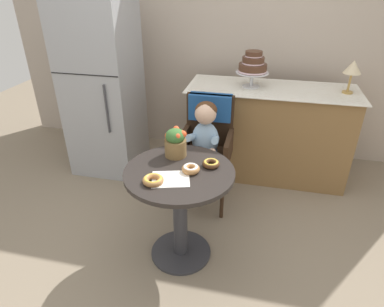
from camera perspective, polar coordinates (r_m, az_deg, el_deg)
name	(u,v)px	position (r m, az deg, el deg)	size (l,w,h in m)	color
ground_plane	(181,252)	(2.58, -1.90, -16.64)	(8.00, 8.00, 0.00)	gray
back_wall	(224,26)	(3.66, 5.50, 20.98)	(4.80, 0.10, 2.70)	#B2A393
cafe_table	(180,197)	(2.25, -2.11, -7.51)	(0.72, 0.72, 0.72)	#282321
wicker_chair	(208,134)	(2.81, 2.74, 3.44)	(0.42, 0.45, 0.95)	#332114
seated_child	(204,137)	(2.65, 2.16, 2.78)	(0.27, 0.32, 0.73)	#8CADCC
paper_napkin	(171,179)	(2.05, -3.70, -4.41)	(0.23, 0.19, 0.00)	white
donut_front	(211,163)	(2.17, 3.29, -1.69)	(0.11, 0.11, 0.04)	#4C2D19
donut_mid	(153,180)	(2.01, -6.70, -4.50)	(0.13, 0.13, 0.04)	#AD7542
donut_side	(191,168)	(2.11, -0.21, -2.58)	(0.12, 0.12, 0.04)	#AD7542
flower_vase	(175,141)	(2.26, -2.87, 2.08)	(0.15, 0.15, 0.20)	brown
display_counter	(267,132)	(3.35, 12.83, 3.60)	(1.56, 0.62, 0.90)	olive
tiered_cake_stand	(253,65)	(3.14, 10.41, 14.66)	(0.30, 0.30, 0.33)	silver
table_lamp	(353,68)	(3.22, 25.91, 13.01)	(0.15, 0.15, 0.28)	#B28C47
refrigerator	(103,88)	(3.38, -15.04, 10.79)	(0.64, 0.63, 1.70)	#9EA0A5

